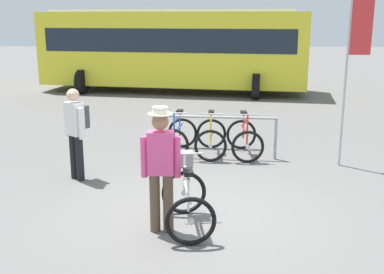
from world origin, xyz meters
The scene contains 10 objects.
ground_plane centered at (0.00, 0.00, 0.00)m, with size 80.00×80.00×0.00m, color #605E5B.
bike_rack_rail centered at (0.39, 3.00, 0.64)m, with size 2.50×0.28×0.88m.
racked_bike_blue centered at (-0.39, 3.25, 0.37)m, with size 0.81×1.19×0.97m.
racked_bike_yellow centered at (0.30, 3.19, 0.37)m, with size 0.70×1.13×0.97m.
racked_bike_red centered at (1.00, 3.13, 0.37)m, with size 0.71×1.13×0.97m.
featured_bicycle centered at (-0.09, -0.36, 0.45)m, with size 0.79×1.22×0.97m.
person_with_featured_bike centered at (-0.42, -0.54, 0.95)m, with size 0.53×0.32×1.72m.
pedestrian_with_backpack centered at (-2.10, 1.58, 0.94)m, with size 0.47×0.46×1.64m.
bus_distant centered at (-1.00, 11.95, 1.74)m, with size 10.27×4.46×3.08m.
banner_flag centered at (2.95, 2.51, 2.23)m, with size 0.45×0.05×3.20m.
Camera 1 is at (0.12, -6.55, 2.85)m, focal length 44.73 mm.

